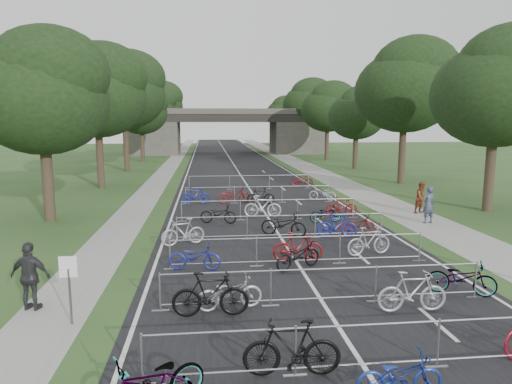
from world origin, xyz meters
TOP-DOWN VIEW (x-y plane):
  - ground at (0.00, 0.00)m, footprint 200.00×200.00m
  - road at (0.00, 50.00)m, footprint 11.00×140.00m
  - sidewalk_right at (8.00, 50.00)m, footprint 3.00×140.00m
  - sidewalk_left at (-7.50, 50.00)m, footprint 2.00×140.00m
  - lane_markings at (0.00, 50.00)m, footprint 0.12×140.00m
  - overpass_bridge at (0.00, 65.00)m, footprint 31.00×8.00m
  - park_sign at (-6.80, 3.00)m, footprint 0.45×0.06m
  - tree_left_0 at (-11.39, 15.93)m, footprint 6.72×6.72m
  - tree_right_0 at (13.11, 15.93)m, footprint 7.17×7.17m
  - tree_left_1 at (-11.39, 27.93)m, footprint 7.56×7.56m
  - tree_right_1 at (13.11, 27.93)m, footprint 8.18×8.18m
  - tree_left_2 at (-11.39, 39.93)m, footprint 8.40×8.40m
  - tree_right_2 at (13.11, 39.93)m, footprint 6.16×6.16m
  - tree_left_3 at (-11.39, 51.93)m, footprint 6.72×6.72m
  - tree_right_3 at (13.11, 51.93)m, footprint 7.17×7.17m
  - tree_left_4 at (-11.39, 63.93)m, footprint 7.56×7.56m
  - tree_right_4 at (13.11, 63.93)m, footprint 8.18×8.18m
  - tree_left_5 at (-11.39, 75.93)m, footprint 8.40×8.40m
  - tree_right_5 at (13.11, 75.93)m, footprint 6.16×6.16m
  - tree_left_6 at (-11.39, 87.93)m, footprint 6.72×6.72m
  - tree_right_6 at (13.11, 87.93)m, footprint 7.17×7.17m
  - barrier_row_0 at (0.00, 0.00)m, footprint 9.70×0.08m
  - barrier_row_1 at (0.00, 3.60)m, footprint 9.70×0.08m
  - barrier_row_2 at (0.00, 7.20)m, footprint 9.70×0.08m
  - barrier_row_3 at (0.00, 11.00)m, footprint 9.70×0.08m
  - barrier_row_4 at (0.00, 15.00)m, footprint 9.70×0.08m
  - barrier_row_5 at (0.00, 20.00)m, footprint 9.70×0.08m
  - barrier_row_6 at (0.00, 26.00)m, footprint 9.70×0.08m
  - bike_0 at (-4.30, -0.88)m, footprint 2.17×1.66m
  - bike_1 at (-1.60, 0.01)m, footprint 2.06×0.72m
  - bike_2 at (0.28, -0.93)m, footprint 1.70×0.61m
  - bike_4 at (-3.23, 3.10)m, footprint 2.07×0.63m
  - bike_5 at (-2.69, 3.52)m, footprint 1.94×0.97m
  - bike_6 at (2.25, 2.77)m, footprint 1.96×0.61m
  - bike_7 at (4.30, 3.85)m, footprint 2.09×1.45m
  - bike_8 at (-3.73, 7.02)m, footprint 1.91×0.90m
  - bike_9 at (0.06, 7.62)m, footprint 1.91×0.69m
  - bike_10 at (-0.11, 6.75)m, footprint 1.98×1.45m
  - bike_11 at (2.96, 8.08)m, footprint 1.97×0.94m
  - bike_12 at (-4.30, 10.36)m, footprint 1.96×1.14m
  - bike_13 at (0.15, 11.35)m, footprint 2.25×1.66m
  - bike_14 at (2.53, 10.93)m, footprint 1.84×0.80m
  - bike_15 at (3.51, 11.17)m, footprint 1.90×0.85m
  - bike_16 at (-2.71, 14.33)m, footprint 1.98×1.07m
  - bike_17 at (-0.28, 15.52)m, footprint 2.08×0.79m
  - bike_18 at (2.81, 14.03)m, footprint 1.74×0.77m
  - bike_19 at (4.11, 15.53)m, footprint 1.80×0.76m
  - bike_20 at (-4.01, 20.03)m, footprint 1.83×0.74m
  - bike_21 at (-1.57, 20.06)m, footprint 2.17×1.10m
  - bike_22 at (0.06, 19.37)m, footprint 1.76×0.51m
  - bike_23 at (4.30, 20.45)m, footprint 1.87×1.31m
  - bike_27 at (4.30, 26.88)m, footprint 1.76×0.82m
  - pedestrian_a at (7.96, 13.23)m, footprint 0.79×0.60m
  - pedestrian_b at (8.82, 15.71)m, footprint 1.06×0.95m
  - pedestrian_c at (-8.15, 4.09)m, footprint 1.20×0.69m

SIDE VIEW (x-z plane):
  - ground at x=0.00m, z-range 0.00..0.00m
  - lane_markings at x=0.00m, z-range 0.00..0.00m
  - road at x=0.00m, z-range 0.00..0.01m
  - sidewalk_right at x=8.00m, z-range 0.00..0.01m
  - sidewalk_left at x=-7.50m, z-range 0.00..0.01m
  - bike_18 at x=2.81m, z-range 0.00..0.88m
  - bike_2 at x=0.28m, z-range 0.00..0.89m
  - bike_23 at x=4.30m, z-range 0.00..0.93m
  - bike_8 at x=-3.73m, z-range 0.00..0.96m
  - bike_15 at x=3.51m, z-range 0.00..0.96m
  - bike_5 at x=-2.69m, z-range 0.00..0.97m
  - bike_16 at x=-2.71m, z-range 0.00..0.99m
  - bike_10 at x=-0.11m, z-range 0.00..0.99m
  - bike_27 at x=4.30m, z-range 0.00..1.02m
  - bike_7 at x=4.30m, z-range 0.00..1.04m
  - bike_19 at x=4.11m, z-range 0.00..1.05m
  - bike_22 at x=0.06m, z-range 0.00..1.06m
  - bike_20 at x=-4.01m, z-range 0.00..1.07m
  - bike_14 at x=2.53m, z-range 0.00..1.07m
  - bike_21 at x=-1.57m, z-range 0.00..1.09m
  - barrier_row_0 at x=0.00m, z-range 0.00..1.10m
  - barrier_row_1 at x=0.00m, z-range 0.00..1.10m
  - barrier_row_2 at x=0.00m, z-range 0.00..1.10m
  - barrier_row_3 at x=0.00m, z-range 0.00..1.10m
  - barrier_row_4 at x=0.00m, z-range 0.00..1.10m
  - barrier_row_5 at x=0.00m, z-range 0.00..1.10m
  - barrier_row_6 at x=0.00m, z-range 0.00..1.10m
  - bike_0 at x=-4.30m, z-range 0.00..1.09m
  - bike_9 at x=0.06m, z-range 0.00..1.13m
  - bike_13 at x=0.15m, z-range 0.00..1.13m
  - bike_12 at x=-4.30m, z-range 0.00..1.14m
  - bike_11 at x=2.96m, z-range 0.00..1.14m
  - bike_6 at x=2.25m, z-range 0.00..1.17m
  - bike_17 at x=-0.28m, z-range 0.00..1.22m
  - bike_1 at x=-1.60m, z-range 0.00..1.22m
  - bike_4 at x=-3.23m, z-range 0.00..1.24m
  - pedestrian_b at x=8.82m, z-range 0.00..1.78m
  - pedestrian_c at x=-8.15m, z-range 0.00..1.92m
  - pedestrian_a at x=7.96m, z-range 0.00..1.92m
  - park_sign at x=-6.80m, z-range 0.36..2.18m
  - overpass_bridge at x=0.00m, z-range 0.01..7.06m
  - tree_right_2 at x=13.11m, z-range 1.25..10.64m
  - tree_right_5 at x=13.11m, z-range 1.25..10.64m
  - tree_left_0 at x=-11.39m, z-range 1.36..11.61m
  - tree_left_3 at x=-11.39m, z-range 1.36..11.61m
  - tree_left_6 at x=-11.39m, z-range 1.36..11.61m
  - tree_right_0 at x=13.11m, z-range 1.46..12.39m
  - tree_right_3 at x=13.11m, z-range 1.46..12.39m
  - tree_right_6 at x=13.11m, z-range 1.46..12.39m
  - tree_left_1 at x=-11.39m, z-range 1.54..13.07m
  - tree_left_4 at x=-11.39m, z-range 1.54..13.07m
  - tree_right_1 at x=13.11m, z-range 1.67..14.13m
  - tree_right_4 at x=13.11m, z-range 1.67..14.13m
  - tree_left_2 at x=-11.39m, z-range 1.71..14.52m
  - tree_left_5 at x=-11.39m, z-range 1.71..14.52m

